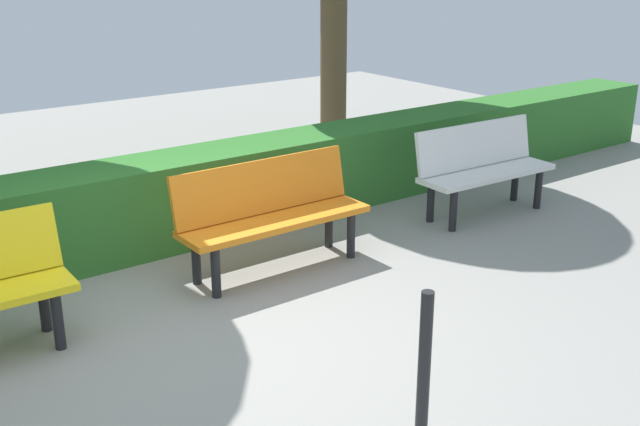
# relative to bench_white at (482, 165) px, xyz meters

# --- Properties ---
(ground_plane) EXTENTS (16.42, 16.42, 0.00)m
(ground_plane) POSITION_rel_bench_white_xyz_m (3.46, 0.64, -0.48)
(ground_plane) COLOR gray
(bench_white) EXTENTS (1.46, 0.52, 0.86)m
(bench_white) POSITION_rel_bench_white_xyz_m (0.00, 0.00, 0.00)
(bench_white) COLOR white
(bench_white) RESTS_ON ground_plane
(bench_orange) EXTENTS (1.57, 0.47, 0.86)m
(bench_orange) POSITION_rel_bench_white_xyz_m (2.34, -0.09, 0.00)
(bench_orange) COLOR orange
(bench_orange) RESTS_ON ground_plane
(hedge_row) EXTENTS (12.42, 0.63, 0.76)m
(hedge_row) POSITION_rel_bench_white_xyz_m (2.42, -1.07, -0.10)
(hedge_row) COLOR #2D6B28
(hedge_row) RESTS_ON ground_plane
(railing_post_mid) EXTENTS (0.06, 0.06, 1.00)m
(railing_post_mid) POSITION_rel_bench_white_xyz_m (3.20, 2.51, 0.02)
(railing_post_mid) COLOR black
(railing_post_mid) RESTS_ON ground_plane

